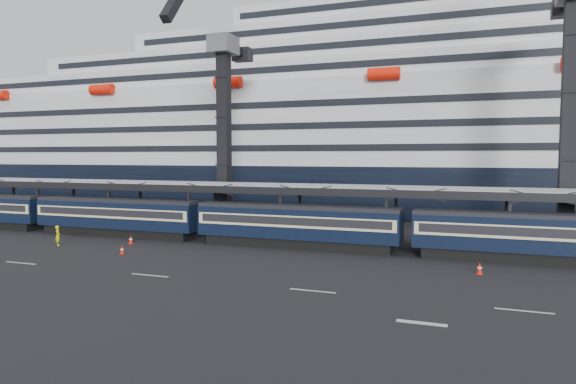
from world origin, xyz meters
The scene contains 11 objects.
ground centered at (0.00, 0.00, 0.00)m, with size 260.00×260.00×0.00m, color black.
lane_markings centered at (8.15, -5.23, 0.01)m, with size 111.00×4.27×0.02m.
train centered at (-4.65, 10.00, 2.20)m, with size 133.05×3.00×4.05m.
canopy centered at (0.00, 14.00, 5.25)m, with size 130.00×6.25×5.53m.
cruise_ship centered at (-1.08, 45.99, 12.34)m, with size 214.09×28.84×34.00m.
crane_dark_near centered at (-20.00, 18.59, 11.93)m, with size 4.50×17.75×35.08m.
crane_dark_mid centered at (15.00, 17.59, 13.36)m, with size 4.50×18.24×39.64m.
worker centered at (-29.33, 3.21, 0.94)m, with size 0.69×0.45×1.88m, color yellow.
traffic_cone_b centered at (-23.49, 6.33, 0.43)m, with size 0.43×0.43×0.87m.
traffic_cone_c centered at (-21.00, 1.89, 0.37)m, with size 0.37×0.37×0.75m.
traffic_cone_d centered at (7.75, 4.48, 0.43)m, with size 0.43×0.43×0.87m.
Camera 1 is at (7.46, -33.97, 8.37)m, focal length 32.00 mm.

